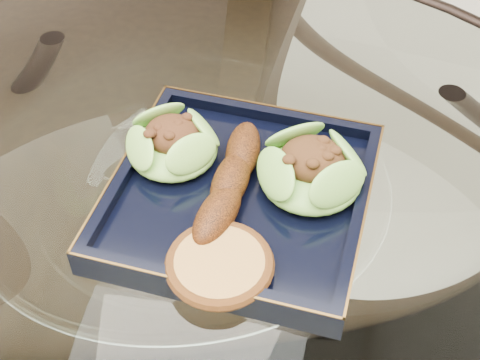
# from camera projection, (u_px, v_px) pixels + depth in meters

# --- Properties ---
(dining_table) EXTENTS (1.13, 1.13, 0.77)m
(dining_table) POSITION_uv_depth(u_px,v_px,m) (193.00, 297.00, 0.84)
(dining_table) COLOR white
(dining_table) RESTS_ON ground
(dining_chair) EXTENTS (0.47, 0.47, 1.00)m
(dining_chair) POSITION_uv_depth(u_px,v_px,m) (144.00, 85.00, 1.21)
(dining_chair) COLOR black
(dining_chair) RESTS_ON ground
(navy_plate) EXTENTS (0.28, 0.28, 0.02)m
(navy_plate) POSITION_uv_depth(u_px,v_px,m) (240.00, 199.00, 0.72)
(navy_plate) COLOR black
(navy_plate) RESTS_ON dining_table
(lettuce_wrap_left) EXTENTS (0.13, 0.13, 0.04)m
(lettuce_wrap_left) POSITION_uv_depth(u_px,v_px,m) (173.00, 145.00, 0.74)
(lettuce_wrap_left) COLOR #5C972B
(lettuce_wrap_left) RESTS_ON navy_plate
(lettuce_wrap_right) EXTENTS (0.14, 0.14, 0.04)m
(lettuce_wrap_right) POSITION_uv_depth(u_px,v_px,m) (311.00, 172.00, 0.71)
(lettuce_wrap_right) COLOR #569A2C
(lettuce_wrap_right) RESTS_ON navy_plate
(roasted_plantain) EXTENTS (0.05, 0.18, 0.03)m
(roasted_plantain) POSITION_uv_depth(u_px,v_px,m) (231.00, 181.00, 0.70)
(roasted_plantain) COLOR #562509
(roasted_plantain) RESTS_ON navy_plate
(crumb_patty) EXTENTS (0.11, 0.11, 0.02)m
(crumb_patty) POSITION_uv_depth(u_px,v_px,m) (220.00, 266.00, 0.64)
(crumb_patty) COLOR gold
(crumb_patty) RESTS_ON navy_plate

